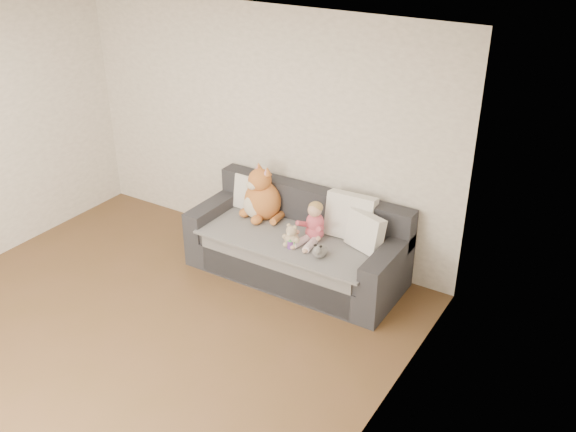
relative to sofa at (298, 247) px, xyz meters
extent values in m
plane|color=brown|center=(-0.72, -2.06, -0.31)|extent=(5.00, 5.00, 0.00)
plane|color=white|center=(-0.72, -2.06, 2.29)|extent=(5.00, 5.00, 0.00)
plane|color=beige|center=(-0.72, 0.44, 0.99)|extent=(4.50, 0.00, 4.50)
plane|color=beige|center=(1.53, -2.06, 0.99)|extent=(0.00, 5.00, 5.00)
cube|color=#2C2D32|center=(0.00, -0.04, -0.16)|extent=(2.20, 0.90, 0.30)
cube|color=#2C2D32|center=(0.00, -0.07, 0.07)|extent=(1.90, 0.80, 0.15)
cube|color=#2C2D32|center=(0.00, 0.31, 0.34)|extent=(2.20, 0.20, 0.40)
cube|color=#2C2D32|center=(-1.00, -0.04, 0.14)|extent=(0.20, 0.90, 0.30)
cube|color=#2C2D32|center=(1.00, -0.04, 0.14)|extent=(0.20, 0.90, 0.30)
cube|color=gray|center=(0.00, -0.09, 0.15)|extent=(1.85, 0.88, 0.02)
cube|color=gray|center=(0.00, -0.48, -0.08)|extent=(1.70, 0.02, 0.41)
cube|color=white|center=(-0.70, 0.21, 0.35)|extent=(0.42, 0.20, 0.39)
cube|color=white|center=(0.48, 0.22, 0.39)|extent=(0.50, 0.25, 0.47)
cube|color=white|center=(0.70, 0.08, 0.34)|extent=(0.43, 0.30, 0.38)
ellipsoid|color=#CE4970|center=(0.20, -0.02, 0.24)|extent=(0.19, 0.16, 0.16)
ellipsoid|color=#CE4970|center=(0.20, -0.01, 0.35)|extent=(0.18, 0.16, 0.20)
ellipsoid|color=#DBAA8C|center=(0.20, -0.02, 0.49)|extent=(0.14, 0.14, 0.14)
ellipsoid|color=tan|center=(0.20, -0.01, 0.51)|extent=(0.14, 0.14, 0.11)
cylinder|color=#CE4970|center=(0.11, -0.07, 0.33)|extent=(0.11, 0.20, 0.12)
cylinder|color=#CE4970|center=(0.29, -0.08, 0.33)|extent=(0.10, 0.20, 0.12)
ellipsoid|color=#DBAA8C|center=(0.08, -0.15, 0.27)|extent=(0.05, 0.05, 0.05)
ellipsoid|color=#DBAA8C|center=(0.32, -0.15, 0.27)|extent=(0.05, 0.05, 0.05)
cylinder|color=#E5B2C6|center=(0.14, -0.18, 0.20)|extent=(0.11, 0.25, 0.08)
cylinder|color=#E5B2C6|center=(0.25, -0.19, 0.20)|extent=(0.10, 0.25, 0.08)
ellipsoid|color=#DBAA8C|center=(0.13, -0.30, 0.19)|extent=(0.05, 0.08, 0.04)
ellipsoid|color=#DBAA8C|center=(0.27, -0.31, 0.19)|extent=(0.05, 0.08, 0.04)
ellipsoid|color=#B55D28|center=(-0.51, 0.13, 0.35)|extent=(0.40, 0.34, 0.43)
ellipsoid|color=beige|center=(-0.56, 0.00, 0.31)|extent=(0.21, 0.09, 0.23)
ellipsoid|color=#B55D28|center=(-0.52, 0.10, 0.59)|extent=(0.24, 0.24, 0.24)
ellipsoid|color=beige|center=(-0.56, 0.00, 0.56)|extent=(0.12, 0.07, 0.09)
cone|color=#B55D28|center=(-0.57, 0.16, 0.71)|extent=(0.12, 0.12, 0.09)
cone|color=pink|center=(-0.58, 0.15, 0.70)|extent=(0.08, 0.08, 0.05)
cone|color=#B55D28|center=(-0.43, 0.11, 0.71)|extent=(0.12, 0.12, 0.09)
cone|color=pink|center=(-0.44, 0.09, 0.70)|extent=(0.08, 0.08, 0.05)
ellipsoid|color=#B55D28|center=(-0.66, 0.01, 0.21)|extent=(0.12, 0.14, 0.09)
ellipsoid|color=#B55D28|center=(-0.46, -0.06, 0.21)|extent=(0.12, 0.14, 0.09)
cylinder|color=#B55D28|center=(-0.31, 0.11, 0.21)|extent=(0.12, 0.28, 0.10)
ellipsoid|color=tan|center=(0.08, -0.25, 0.23)|extent=(0.15, 0.13, 0.15)
ellipsoid|color=tan|center=(0.08, -0.26, 0.33)|extent=(0.11, 0.11, 0.11)
ellipsoid|color=tan|center=(0.05, -0.25, 0.38)|extent=(0.04, 0.04, 0.04)
ellipsoid|color=tan|center=(0.12, -0.26, 0.38)|extent=(0.04, 0.04, 0.04)
ellipsoid|color=beige|center=(0.08, -0.30, 0.32)|extent=(0.04, 0.04, 0.04)
ellipsoid|color=tan|center=(0.01, -0.27, 0.26)|extent=(0.05, 0.05, 0.05)
ellipsoid|color=tan|center=(0.15, -0.27, 0.26)|extent=(0.05, 0.05, 0.05)
ellipsoid|color=tan|center=(0.04, -0.30, 0.19)|extent=(0.06, 0.06, 0.06)
ellipsoid|color=tan|center=(0.12, -0.30, 0.19)|extent=(0.06, 0.06, 0.06)
ellipsoid|color=white|center=(0.41, -0.29, 0.22)|extent=(0.13, 0.17, 0.12)
ellipsoid|color=white|center=(0.43, -0.37, 0.28)|extent=(0.08, 0.08, 0.08)
ellipsoid|color=black|center=(0.40, -0.36, 0.31)|extent=(0.03, 0.03, 0.03)
ellipsoid|color=black|center=(0.45, -0.35, 0.31)|extent=(0.03, 0.03, 0.03)
cylinder|color=purple|center=(0.10, -0.30, 0.21)|extent=(0.06, 0.06, 0.08)
cone|color=green|center=(0.10, -0.30, 0.26)|extent=(0.06, 0.06, 0.03)
cylinder|color=green|center=(0.06, -0.31, 0.21)|extent=(0.01, 0.01, 0.06)
cylinder|color=green|center=(0.14, -0.30, 0.21)|extent=(0.01, 0.01, 0.06)
camera|label=1|loc=(2.90, -4.88, 3.29)|focal=40.00mm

